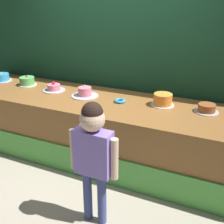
% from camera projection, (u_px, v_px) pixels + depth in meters
% --- Properties ---
extents(ground_plane, '(12.00, 12.00, 0.00)m').
position_uv_depth(ground_plane, '(82.00, 176.00, 3.35)').
color(ground_plane, '#ADA38E').
extents(stage_platform, '(4.15, 1.04, 0.81)m').
position_uv_depth(stage_platform, '(101.00, 129.00, 3.62)').
color(stage_platform, brown).
rests_on(stage_platform, ground_plane).
extents(curtain_backdrop, '(4.64, 0.08, 2.81)m').
position_uv_depth(curtain_backdrop, '(120.00, 44.00, 3.75)').
color(curtain_backdrop, '#19472D').
rests_on(curtain_backdrop, ground_plane).
extents(child_figure, '(0.47, 0.22, 1.22)m').
position_uv_depth(child_figure, '(93.00, 149.00, 2.40)').
color(child_figure, '#3F4C8C').
rests_on(child_figure, ground_plane).
extents(donut, '(0.14, 0.14, 0.04)m').
position_uv_depth(donut, '(120.00, 101.00, 3.39)').
color(donut, '#3399D8').
rests_on(donut, stage_platform).
extents(cake_far_left, '(0.29, 0.29, 0.15)m').
position_uv_depth(cake_far_left, '(2.00, 77.00, 4.24)').
color(cake_far_left, silver).
rests_on(cake_far_left, stage_platform).
extents(cake_left, '(0.26, 0.26, 0.14)m').
position_uv_depth(cake_left, '(27.00, 81.00, 4.04)').
color(cake_left, white).
rests_on(cake_left, stage_platform).
extents(cake_center_left, '(0.31, 0.31, 0.13)m').
position_uv_depth(cake_center_left, '(54.00, 88.00, 3.81)').
color(cake_center_left, silver).
rests_on(cake_center_left, stage_platform).
extents(cake_center_right, '(0.35, 0.35, 0.17)m').
position_uv_depth(cake_center_right, '(85.00, 93.00, 3.59)').
color(cake_center_right, silver).
rests_on(cake_center_right, stage_platform).
extents(cake_right, '(0.28, 0.28, 0.18)m').
position_uv_depth(cake_right, '(163.00, 100.00, 3.28)').
color(cake_right, silver).
rests_on(cake_right, stage_platform).
extents(cake_far_right, '(0.27, 0.27, 0.09)m').
position_uv_depth(cake_far_right, '(207.00, 108.00, 3.10)').
color(cake_far_right, silver).
rests_on(cake_far_right, stage_platform).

